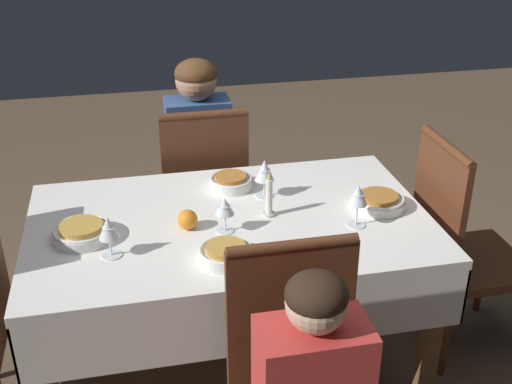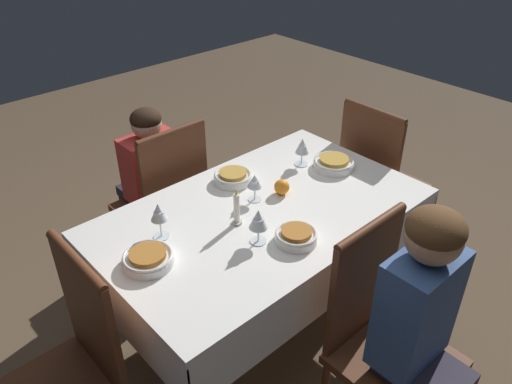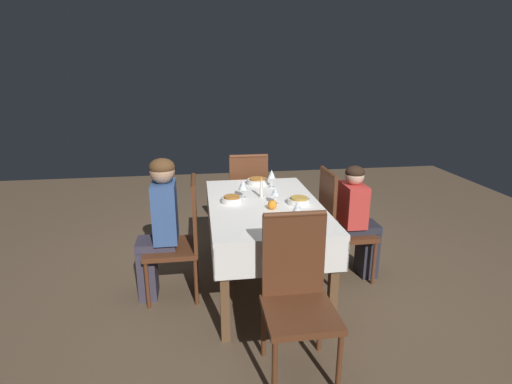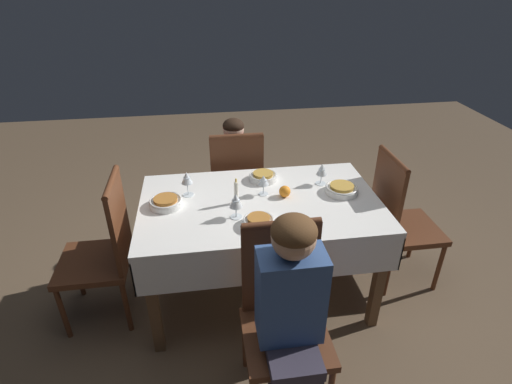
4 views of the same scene
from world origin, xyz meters
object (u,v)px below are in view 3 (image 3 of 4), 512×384
object	(u,v)px
chair_west	(297,291)
candle_centerpiece	(261,190)
bowl_south	(299,200)
bowl_west	(281,223)
wine_glass_south	(275,192)
chair_north	(181,235)
wine_glass_west	(297,207)
chair_east	(247,196)
wine_glass_north	(243,185)
person_adult_denim	(159,221)
person_child_red	(358,217)
chair_south	(339,222)
bowl_east	(257,181)
dining_table	(264,214)
bowl_north	(232,199)
orange_fruit	(272,205)
wine_glass_east	(272,175)

from	to	relation	value
chair_west	candle_centerpiece	bearing A→B (deg)	92.34
bowl_south	bowl_west	xyz separation A→B (m)	(-0.47, 0.24, -0.00)
chair_west	bowl_west	bearing A→B (deg)	91.60
chair_west	wine_glass_south	world-z (taller)	chair_west
chair_north	wine_glass_west	distance (m)	1.00
candle_centerpiece	chair_east	bearing A→B (deg)	1.09
chair_north	wine_glass_north	size ratio (longest dim) A/B	6.30
chair_east	wine_glass_south	world-z (taller)	chair_east
person_adult_denim	person_child_red	xyz separation A→B (m)	(0.10, -1.69, -0.10)
chair_north	chair_south	world-z (taller)	same
wine_glass_west	wine_glass_south	bearing A→B (deg)	11.49
wine_glass_north	candle_centerpiece	distance (m)	0.16
chair_north	wine_glass_north	world-z (taller)	chair_north
bowl_south	bowl_east	bearing A→B (deg)	21.11
dining_table	person_child_red	world-z (taller)	person_child_red
bowl_north	candle_centerpiece	bearing A→B (deg)	-69.15
chair_south	bowl_west	distance (m)	0.93
wine_glass_south	orange_fruit	bearing A→B (deg)	159.65
bowl_south	bowl_north	bearing A→B (deg)	78.24
dining_table	bowl_north	world-z (taller)	bowl_north
dining_table	chair_west	bearing A→B (deg)	-177.45
dining_table	wine_glass_east	bearing A→B (deg)	-17.69
bowl_south	candle_centerpiece	xyz separation A→B (m)	(0.21, 0.27, 0.04)
chair_west	chair_east	xyz separation A→B (m)	(1.93, 0.06, 0.00)
chair_north	bowl_east	xyz separation A→B (m)	(0.58, -0.70, 0.27)
chair_west	bowl_east	size ratio (longest dim) A/B	4.98
wine_glass_west	orange_fruit	world-z (taller)	wine_glass_west
person_child_red	wine_glass_east	xyz separation A→B (m)	(0.35, 0.71, 0.32)
chair_east	wine_glass_north	size ratio (longest dim) A/B	6.30
wine_glass_east	bowl_east	bearing A→B (deg)	40.24
person_adult_denim	bowl_north	world-z (taller)	person_adult_denim
dining_table	bowl_west	bearing A→B (deg)	-176.67
wine_glass_west	chair_north	bearing A→B (deg)	63.57
wine_glass_north	dining_table	bearing A→B (deg)	-136.96
person_adult_denim	bowl_east	bearing A→B (deg)	124.05
orange_fruit	wine_glass_south	bearing A→B (deg)	-20.35
chair_south	wine_glass_west	distance (m)	0.80
person_adult_denim	orange_fruit	xyz separation A→B (m)	(-0.15, -0.87, 0.14)
wine_glass_west	person_child_red	bearing A→B (deg)	-52.94
wine_glass_west	orange_fruit	xyz separation A→B (m)	(0.27, 0.13, -0.07)
person_adult_denim	person_child_red	bearing A→B (deg)	93.38
wine_glass_south	wine_glass_east	distance (m)	0.47
person_child_red	wine_glass_south	world-z (taller)	person_child_red
wine_glass_south	bowl_north	bearing A→B (deg)	76.44
chair_west	wine_glass_west	distance (m)	0.65
dining_table	bowl_east	xyz separation A→B (m)	(0.57, -0.03, 0.12)
bowl_north	wine_glass_north	xyz separation A→B (m)	(0.11, -0.10, 0.08)
chair_north	wine_glass_south	xyz separation A→B (m)	(-0.02, -0.76, 0.33)
wine_glass_south	chair_north	bearing A→B (deg)	88.62
chair_south	wine_glass_north	world-z (taller)	chair_south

